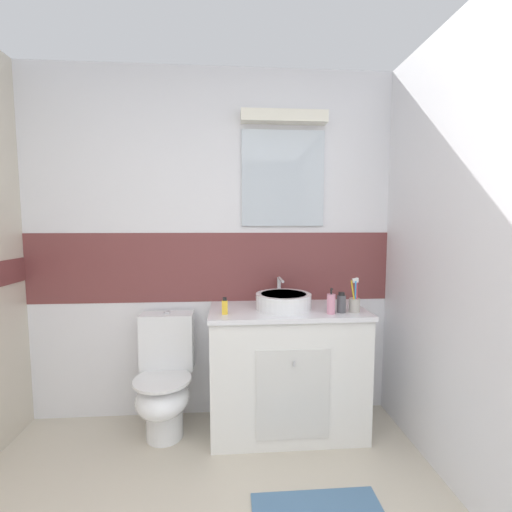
{
  "coord_description": "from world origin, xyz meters",
  "views": [
    {
      "loc": [
        0.13,
        -0.09,
        1.42
      ],
      "look_at": [
        0.29,
        1.99,
        1.22
      ],
      "focal_mm": 24.17,
      "sensor_mm": 36.0,
      "label": 1
    }
  ],
  "objects_px": {
    "toilet": "(165,380)",
    "sink_basin": "(283,300)",
    "soap_dispenser": "(331,304)",
    "perfume_flask_small": "(225,306)",
    "toothbrush_cup": "(355,303)",
    "lotion_bottle_short": "(341,303)"
  },
  "relations": [
    {
      "from": "lotion_bottle_short",
      "to": "sink_basin",
      "type": "bearing_deg",
      "value": 160.17
    },
    {
      "from": "lotion_bottle_short",
      "to": "perfume_flask_small",
      "type": "xyz_separation_m",
      "value": [
        -0.74,
        0.01,
        -0.01
      ]
    },
    {
      "from": "toilet",
      "to": "soap_dispenser",
      "type": "bearing_deg",
      "value": -8.95
    },
    {
      "from": "toothbrush_cup",
      "to": "perfume_flask_small",
      "type": "bearing_deg",
      "value": 179.38
    },
    {
      "from": "toilet",
      "to": "soap_dispenser",
      "type": "relative_size",
      "value": 4.87
    },
    {
      "from": "toilet",
      "to": "sink_basin",
      "type": "bearing_deg",
      "value": -1.0
    },
    {
      "from": "toilet",
      "to": "perfume_flask_small",
      "type": "bearing_deg",
      "value": -17.85
    },
    {
      "from": "lotion_bottle_short",
      "to": "perfume_flask_small",
      "type": "bearing_deg",
      "value": 179.19
    },
    {
      "from": "soap_dispenser",
      "to": "perfume_flask_small",
      "type": "height_order",
      "value": "soap_dispenser"
    },
    {
      "from": "soap_dispenser",
      "to": "perfume_flask_small",
      "type": "relative_size",
      "value": 1.55
    },
    {
      "from": "sink_basin",
      "to": "perfume_flask_small",
      "type": "height_order",
      "value": "sink_basin"
    },
    {
      "from": "toothbrush_cup",
      "to": "lotion_bottle_short",
      "type": "distance_m",
      "value": 0.09
    },
    {
      "from": "toothbrush_cup",
      "to": "perfume_flask_small",
      "type": "relative_size",
      "value": 2.09
    },
    {
      "from": "sink_basin",
      "to": "perfume_flask_small",
      "type": "bearing_deg",
      "value": -163.23
    },
    {
      "from": "sink_basin",
      "to": "toilet",
      "type": "relative_size",
      "value": 0.51
    },
    {
      "from": "sink_basin",
      "to": "toothbrush_cup",
      "type": "height_order",
      "value": "toothbrush_cup"
    },
    {
      "from": "toothbrush_cup",
      "to": "lotion_bottle_short",
      "type": "xyz_separation_m",
      "value": [
        -0.09,
        -0.0,
        0.0
      ]
    },
    {
      "from": "sink_basin",
      "to": "soap_dispenser",
      "type": "height_order",
      "value": "sink_basin"
    },
    {
      "from": "perfume_flask_small",
      "to": "toothbrush_cup",
      "type": "bearing_deg",
      "value": -0.62
    },
    {
      "from": "soap_dispenser",
      "to": "perfume_flask_small",
      "type": "bearing_deg",
      "value": 176.73
    },
    {
      "from": "sink_basin",
      "to": "lotion_bottle_short",
      "type": "relative_size",
      "value": 3.16
    },
    {
      "from": "sink_basin",
      "to": "lotion_bottle_short",
      "type": "bearing_deg",
      "value": -19.83
    }
  ]
}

